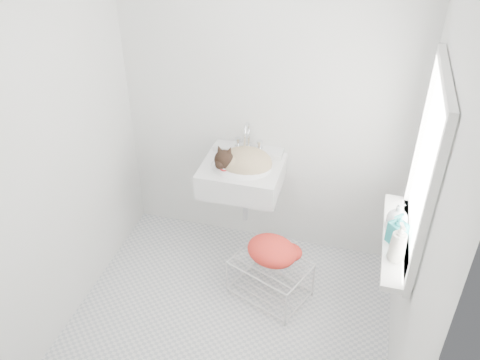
% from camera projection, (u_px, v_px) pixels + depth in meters
% --- Properties ---
extents(floor, '(2.20, 2.00, 0.02)m').
position_uv_depth(floor, '(229.00, 322.00, 3.58)').
color(floor, silver).
rests_on(floor, ground).
extents(back_wall, '(2.20, 0.02, 2.50)m').
position_uv_depth(back_wall, '(265.00, 102.00, 3.68)').
color(back_wall, silver).
rests_on(back_wall, ground).
extents(right_wall, '(0.02, 2.00, 2.50)m').
position_uv_depth(right_wall, '(427.00, 205.00, 2.64)').
color(right_wall, silver).
rests_on(right_wall, ground).
extents(left_wall, '(0.02, 2.00, 2.50)m').
position_uv_depth(left_wall, '(56.00, 149.00, 3.12)').
color(left_wall, silver).
rests_on(left_wall, ground).
extents(window_glass, '(0.01, 0.80, 1.00)m').
position_uv_depth(window_glass, '(427.00, 169.00, 2.75)').
color(window_glass, white).
rests_on(window_glass, right_wall).
extents(window_frame, '(0.04, 0.90, 1.10)m').
position_uv_depth(window_frame, '(424.00, 168.00, 2.75)').
color(window_frame, white).
rests_on(window_frame, right_wall).
extents(windowsill, '(0.16, 0.88, 0.04)m').
position_uv_depth(windowsill, '(396.00, 239.00, 3.05)').
color(windowsill, white).
rests_on(windowsill, right_wall).
extents(sink, '(0.59, 0.51, 0.23)m').
position_uv_depth(sink, '(242.00, 165.00, 3.72)').
color(sink, silver).
rests_on(sink, back_wall).
extents(faucet, '(0.21, 0.15, 0.21)m').
position_uv_depth(faucet, '(248.00, 137.00, 3.78)').
color(faucet, silver).
rests_on(faucet, sink).
extents(cat, '(0.46, 0.40, 0.26)m').
position_uv_depth(cat, '(243.00, 162.00, 3.68)').
color(cat, tan).
rests_on(cat, sink).
extents(wire_rack, '(0.63, 0.54, 0.31)m').
position_uv_depth(wire_rack, '(270.00, 279.00, 3.72)').
color(wire_rack, silver).
rests_on(wire_rack, floor).
extents(towel, '(0.46, 0.40, 0.16)m').
position_uv_depth(towel, '(272.00, 256.00, 3.64)').
color(towel, red).
rests_on(towel, wire_rack).
extents(bottle_a, '(0.11, 0.11, 0.21)m').
position_uv_depth(bottle_a, '(395.00, 259.00, 2.88)').
color(bottle_a, silver).
rests_on(bottle_a, windowsill).
extents(bottle_b, '(0.13, 0.13, 0.21)m').
position_uv_depth(bottle_b, '(395.00, 242.00, 3.00)').
color(bottle_b, teal).
rests_on(bottle_b, windowsill).
extents(bottle_c, '(0.15, 0.15, 0.17)m').
position_uv_depth(bottle_c, '(395.00, 226.00, 3.13)').
color(bottle_c, white).
rests_on(bottle_c, windowsill).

